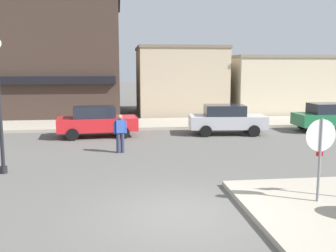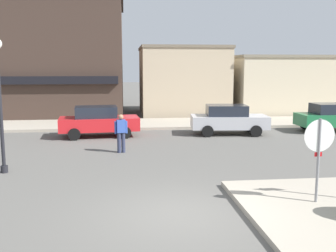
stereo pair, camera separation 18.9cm
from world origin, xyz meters
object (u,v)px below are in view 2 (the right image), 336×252
Objects in this scene: parked_car_nearest at (99,121)px; parked_car_second at (229,119)px; stop_sign at (319,149)px; parked_car_third at (334,117)px; pedestrian_crossing_near at (121,132)px.

parked_car_second is (6.80, -0.04, 0.00)m from parked_car_nearest.
stop_sign reaches higher than parked_car_third.
parked_car_second is 6.01m from parked_car_third.
stop_sign is 0.56× the size of parked_car_nearest.
parked_car_second is at bearing 86.68° from stop_sign.
parked_car_third is (6.64, 11.19, -0.71)m from stop_sign.
parked_car_second is at bearing -0.36° from parked_car_nearest.
stop_sign is 0.57× the size of parked_car_third.
parked_car_nearest is 12.81m from parked_car_third.
stop_sign is 1.43× the size of pedestrian_crossing_near.
stop_sign reaches higher than pedestrian_crossing_near.
parked_car_second is 2.57× the size of pedestrian_crossing_near.
pedestrian_crossing_near is (-11.64, -4.13, 0.06)m from parked_car_third.
pedestrian_crossing_near reaches higher than parked_car_nearest.
parked_car_third is at bearing 59.31° from stop_sign.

